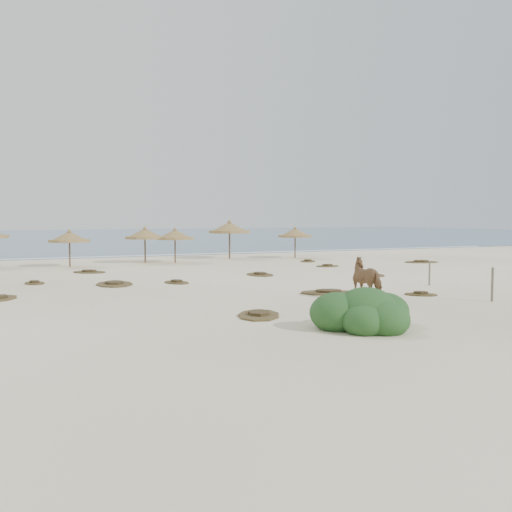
% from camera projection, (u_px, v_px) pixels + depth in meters
% --- Properties ---
extents(ground, '(160.00, 160.00, 0.00)m').
position_uv_depth(ground, '(323.00, 292.00, 24.83)').
color(ground, white).
rests_on(ground, ground).
extents(ocean, '(200.00, 100.00, 0.01)m').
position_uv_depth(ocean, '(89.00, 236.00, 93.24)').
color(ocean, '#265274').
rests_on(ocean, ground).
extents(foam_line, '(70.00, 0.60, 0.01)m').
position_uv_depth(foam_line, '(167.00, 255.00, 48.54)').
color(foam_line, white).
rests_on(foam_line, ground).
extents(palapa_1, '(3.31, 3.31, 2.50)m').
position_uv_depth(palapa_1, '(69.00, 237.00, 37.18)').
color(palapa_1, brown).
rests_on(palapa_1, ground).
extents(palapa_2, '(3.36, 3.36, 2.63)m').
position_uv_depth(palapa_2, '(145.00, 234.00, 40.31)').
color(palapa_2, brown).
rests_on(palapa_2, ground).
extents(palapa_3, '(3.36, 3.36, 2.54)m').
position_uv_depth(palapa_3, '(175.00, 235.00, 40.66)').
color(palapa_3, brown).
rests_on(palapa_3, ground).
extents(palapa_4, '(4.18, 4.18, 3.06)m').
position_uv_depth(palapa_4, '(229.00, 228.00, 44.55)').
color(palapa_4, brown).
rests_on(palapa_4, ground).
extents(palapa_5, '(3.56, 3.56, 2.54)m').
position_uv_depth(palapa_5, '(295.00, 233.00, 45.11)').
color(palapa_5, brown).
rests_on(palapa_5, ground).
extents(horse, '(1.04, 2.06, 1.69)m').
position_uv_depth(horse, '(369.00, 279.00, 22.37)').
color(horse, brown).
rests_on(horse, ground).
extents(fence_post_near, '(0.12, 0.12, 1.33)m').
position_uv_depth(fence_post_near, '(492.00, 284.00, 22.11)').
color(fence_post_near, '#6E6352').
rests_on(fence_post_near, ground).
extents(fence_post_far, '(0.11, 0.11, 1.18)m').
position_uv_depth(fence_post_far, '(430.00, 273.00, 27.28)').
color(fence_post_far, '#6E6352').
rests_on(fence_post_far, ground).
extents(bush, '(3.18, 2.80, 1.43)m').
position_uv_depth(bush, '(365.00, 313.00, 16.76)').
color(bush, '#2B5323').
rests_on(bush, ground).
extents(scrub_1, '(1.97, 2.82, 0.16)m').
position_uv_depth(scrub_1, '(115.00, 284.00, 27.57)').
color(scrub_1, brown).
rests_on(scrub_1, ground).
extents(scrub_2, '(1.43, 1.83, 0.16)m').
position_uv_depth(scrub_2, '(177.00, 282.00, 28.24)').
color(scrub_2, brown).
rests_on(scrub_2, ground).
extents(scrub_3, '(1.44, 2.14, 0.16)m').
position_uv_depth(scrub_3, '(260.00, 274.00, 32.03)').
color(scrub_3, brown).
rests_on(scrub_3, ground).
extents(scrub_4, '(1.44, 2.01, 0.16)m').
position_uv_depth(scrub_4, '(372.00, 275.00, 31.85)').
color(scrub_4, brown).
rests_on(scrub_4, ground).
extents(scrub_5, '(2.81, 2.15, 0.16)m').
position_uv_depth(scrub_5, '(421.00, 262.00, 40.85)').
color(scrub_5, brown).
rests_on(scrub_5, ground).
extents(scrub_6, '(2.42, 2.35, 0.16)m').
position_uv_depth(scrub_6, '(89.00, 272.00, 33.46)').
color(scrub_6, brown).
rests_on(scrub_6, ground).
extents(scrub_7, '(1.72, 1.17, 0.16)m').
position_uv_depth(scrub_7, '(327.00, 266.00, 37.50)').
color(scrub_7, brown).
rests_on(scrub_7, ground).
extents(scrub_8, '(1.15, 1.54, 0.16)m').
position_uv_depth(scrub_8, '(34.00, 283.00, 27.93)').
color(scrub_8, brown).
rests_on(scrub_8, ground).
extents(scrub_9, '(2.93, 2.46, 0.16)m').
position_uv_depth(scrub_9, '(329.00, 292.00, 24.46)').
color(scrub_9, brown).
rests_on(scrub_9, ground).
extents(scrub_10, '(1.79, 1.96, 0.16)m').
position_uv_depth(scrub_10, '(308.00, 261.00, 41.53)').
color(scrub_10, brown).
rests_on(scrub_10, ground).
extents(scrub_11, '(2.20, 2.56, 0.16)m').
position_uv_depth(scrub_11, '(259.00, 315.00, 18.91)').
color(scrub_11, brown).
rests_on(scrub_11, ground).
extents(scrub_12, '(1.62, 1.55, 0.16)m').
position_uv_depth(scrub_12, '(421.00, 294.00, 23.91)').
color(scrub_12, brown).
rests_on(scrub_12, ground).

